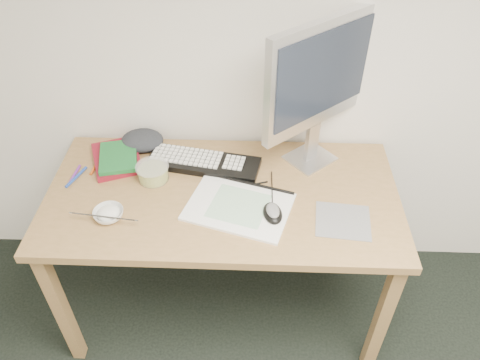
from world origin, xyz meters
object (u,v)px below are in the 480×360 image
object	(u,v)px
desk	(223,208)
rice_bowl	(109,214)
sketchpad	(239,207)
keyboard	(204,163)
monitor	(320,78)

from	to	relation	value
desk	rice_bowl	xyz separation A→B (m)	(-0.41, -0.15, 0.10)
sketchpad	keyboard	xyz separation A→B (m)	(-0.16, 0.25, 0.01)
sketchpad	monitor	world-z (taller)	monitor
sketchpad	monitor	xyz separation A→B (m)	(0.29, 0.31, 0.38)
desk	monitor	bearing A→B (deg)	32.52
keyboard	sketchpad	bearing A→B (deg)	-47.19
monitor	keyboard	bearing A→B (deg)	146.98
keyboard	rice_bowl	xyz separation A→B (m)	(-0.33, -0.32, 0.00)
desk	rice_bowl	bearing A→B (deg)	-159.99
monitor	rice_bowl	size ratio (longest dim) A/B	5.50
sketchpad	desk	bearing A→B (deg)	147.84
rice_bowl	monitor	bearing A→B (deg)	26.19
desk	keyboard	size ratio (longest dim) A/B	2.98
monitor	rice_bowl	distance (m)	0.94
keyboard	rice_bowl	size ratio (longest dim) A/B	4.16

